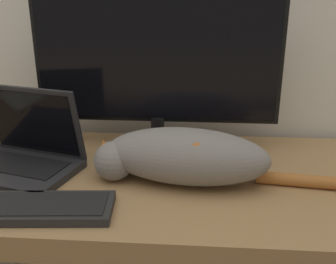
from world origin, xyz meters
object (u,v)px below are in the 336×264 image
object	(u,v)px
cat	(182,155)
laptop	(23,154)
external_keyboard	(31,208)
monitor	(157,70)

from	to	relation	value
cat	laptop	bearing A→B (deg)	-178.12
laptop	external_keyboard	bearing A→B (deg)	-47.87
monitor	cat	bearing A→B (deg)	-68.13
external_keyboard	cat	bearing A→B (deg)	23.27
monitor	laptop	world-z (taller)	monitor
monitor	cat	size ratio (longest dim) A/B	1.14
external_keyboard	cat	world-z (taller)	cat
monitor	external_keyboard	size ratio (longest dim) A/B	1.91
external_keyboard	cat	distance (m)	0.37
external_keyboard	monitor	bearing A→B (deg)	52.47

